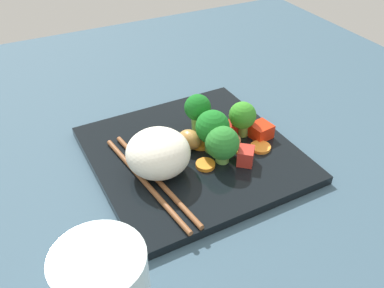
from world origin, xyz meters
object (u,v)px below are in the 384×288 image
(carrot_slice_5, at_px, (207,164))
(broccoli_floret_3, at_px, (242,116))
(square_plate, at_px, (192,154))
(rice_mound, at_px, (158,153))
(chopstick_pair, at_px, (150,180))

(carrot_slice_5, bearing_deg, broccoli_floret_3, 26.80)
(broccoli_floret_3, bearing_deg, square_plate, -179.25)
(rice_mound, bearing_deg, square_plate, 18.22)
(rice_mound, bearing_deg, broccoli_floret_3, 8.37)
(rice_mound, distance_m, carrot_slice_5, 0.07)
(broccoli_floret_3, bearing_deg, rice_mound, -171.63)
(square_plate, relative_size, chopstick_pair, 1.30)
(rice_mound, xyz_separation_m, carrot_slice_5, (0.06, -0.02, -0.03))
(square_plate, height_order, carrot_slice_5, carrot_slice_5)
(rice_mound, bearing_deg, chopstick_pair, -143.06)
(chopstick_pair, bearing_deg, broccoli_floret_3, 94.44)
(rice_mound, relative_size, chopstick_pair, 0.40)
(broccoli_floret_3, relative_size, carrot_slice_5, 2.15)
(broccoli_floret_3, bearing_deg, carrot_slice_5, -153.20)
(square_plate, distance_m, carrot_slice_5, 0.04)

